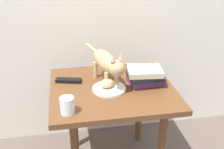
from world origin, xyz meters
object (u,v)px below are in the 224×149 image
book_stack (145,76)px  candle_jar (67,106)px  plate (109,89)px  side_table (112,100)px  bread_roll (107,84)px  cat (107,63)px  tv_remote (69,80)px

book_stack → candle_jar: size_ratio=2.67×
plate → book_stack: (0.22, 0.04, 0.04)m
side_table → book_stack: bearing=3.0°
side_table → plate: (-0.02, -0.03, 0.09)m
bread_roll → candle_jar: size_ratio=0.94×
book_stack → cat: bearing=169.9°
book_stack → candle_jar: (-0.45, -0.23, -0.01)m
bread_roll → book_stack: bearing=8.8°
bread_roll → plate: bearing=-22.7°
side_table → bread_roll: (-0.03, -0.03, 0.13)m
plate → tv_remote: (-0.22, 0.14, 0.00)m
bread_roll → cat: bearing=79.1°
side_table → book_stack: book_stack is taller
plate → cat: (0.00, 0.08, 0.13)m
plate → candle_jar: candle_jar is taller
bread_roll → tv_remote: (-0.21, 0.13, -0.03)m
plate → book_stack: 0.23m
book_stack → candle_jar: book_stack is taller
cat → candle_jar: 0.37m
candle_jar → tv_remote: size_ratio=0.57×
tv_remote → book_stack: bearing=1.8°
bread_roll → tv_remote: 0.25m
side_table → candle_jar: candle_jar is taller
book_stack → tv_remote: bearing=167.4°
side_table → book_stack: (0.20, 0.01, 0.14)m
side_table → book_stack: 0.24m
side_table → tv_remote: tv_remote is taller
bread_roll → side_table: bearing=37.0°
plate → candle_jar: (-0.24, -0.19, 0.03)m
side_table → tv_remote: 0.28m
bread_roll → tv_remote: bearing=147.2°
candle_jar → tv_remote: (0.02, 0.33, -0.03)m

